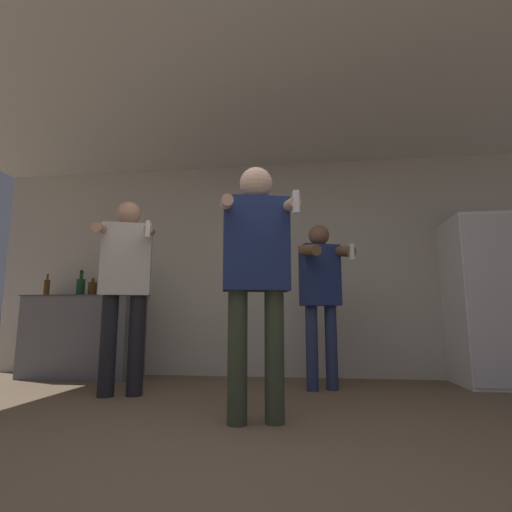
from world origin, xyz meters
TOP-DOWN VIEW (x-y plane):
  - ground_plane at (0.00, 0.00)m, footprint 14.00×14.00m
  - wall_back at (0.00, 2.89)m, footprint 7.00×0.06m
  - ceiling_slab at (0.00, 1.43)m, footprint 7.00×3.38m
  - refrigerator at (2.26, 2.50)m, footprint 0.75×0.75m
  - counter at (-2.17, 2.56)m, footprint 1.29×0.62m
  - bottle_short_whiskey at (-2.63, 2.48)m, footprint 0.07×0.07m
  - bottle_dark_rum at (-2.06, 2.48)m, footprint 0.10×0.10m
  - bottle_brown_liquor at (-2.21, 2.48)m, footprint 0.09×0.09m
  - bottle_tall_gin at (-1.89, 2.48)m, footprint 0.08×0.08m
  - bottle_clear_vodka at (-1.75, 2.48)m, footprint 0.07×0.07m
  - person_woman_foreground at (0.08, 0.75)m, footprint 0.55×0.53m
  - person_man_side at (-1.20, 1.52)m, footprint 0.58×0.58m
  - person_spectator_back at (0.54, 2.03)m, footprint 0.54×0.56m

SIDE VIEW (x-z plane):
  - ground_plane at x=0.00m, z-range 0.00..0.00m
  - counter at x=-2.17m, z-range 0.00..0.92m
  - refrigerator at x=2.26m, z-range 0.00..1.69m
  - person_spectator_back at x=0.54m, z-range 0.17..1.75m
  - person_man_side at x=-1.20m, z-range 0.13..1.85m
  - person_woman_foreground at x=0.08m, z-range 0.16..1.84m
  - bottle_dark_rum at x=-2.06m, z-range 0.90..1.12m
  - bottle_tall_gin at x=-1.89m, z-range 0.90..1.13m
  - bottle_short_whiskey at x=-2.63m, z-range 0.89..1.17m
  - bottle_clear_vodka at x=-1.75m, z-range 0.89..1.17m
  - bottle_brown_liquor at x=-2.21m, z-range 0.89..1.19m
  - wall_back at x=0.00m, z-range 0.00..2.55m
  - ceiling_slab at x=0.00m, z-range 2.55..2.60m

